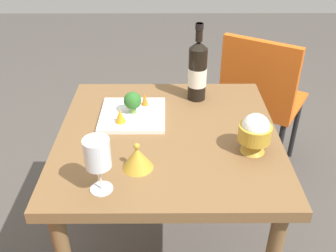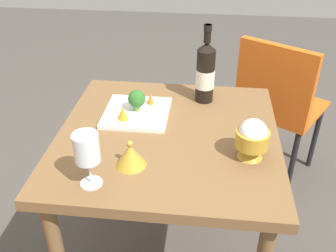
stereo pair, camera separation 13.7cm
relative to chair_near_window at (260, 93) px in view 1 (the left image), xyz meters
The scene contains 10 objects.
dining_table 0.85m from the chair_near_window, 143.31° to the left, with size 0.80×0.80×0.72m.
chair_near_window is the anchor object (origin of this frame).
wine_bottle 0.64m from the chair_near_window, 136.99° to the left, with size 0.08×0.08×0.32m.
wine_glass 1.24m from the chair_near_window, 144.28° to the left, with size 0.08×0.08×0.18m.
rice_bowl 0.86m from the chair_near_window, 164.62° to the left, with size 0.11×0.11×0.14m.
rice_bowl_lid 1.08m from the chair_near_window, 145.46° to the left, with size 0.10×0.10×0.09m.
serving_plate 0.87m from the chair_near_window, 131.14° to the left, with size 0.25×0.25×0.02m.
broccoli_floret 0.88m from the chair_near_window, 130.90° to the left, with size 0.07×0.07×0.09m.
carrot_garnish_left 0.95m from the chair_near_window, 132.55° to the left, with size 0.04×0.04×0.05m.
carrot_garnish_right 0.81m from the chair_near_window, 129.71° to the left, with size 0.03×0.03×0.05m.
Camera 1 is at (-1.15, 0.01, 1.49)m, focal length 40.72 mm.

